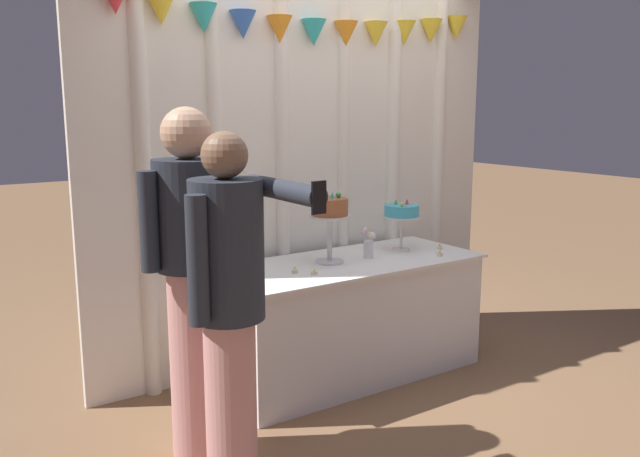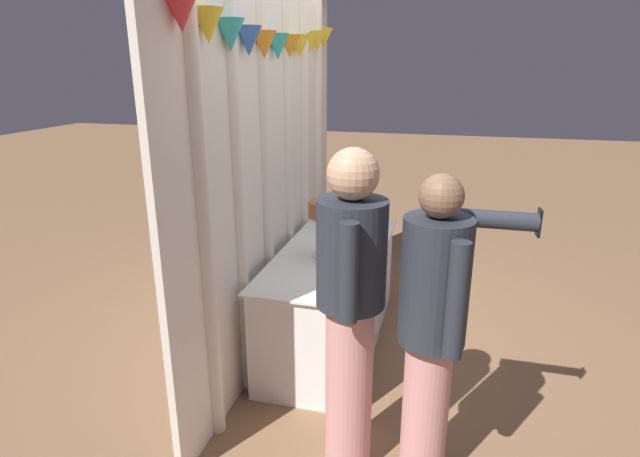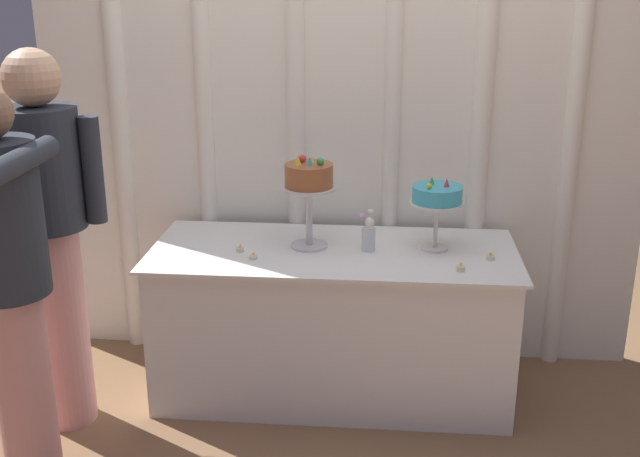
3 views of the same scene
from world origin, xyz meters
name	(u,v)px [view 2 (image 2 of 3)]	position (x,y,z in m)	size (l,w,h in m)	color
ground_plane	(344,343)	(0.00, 0.00, 0.00)	(24.00, 24.00, 0.00)	#846042
draped_curtain	(274,158)	(0.00, 0.52, 1.38)	(3.01, 0.16, 2.61)	white
cake_table	(332,297)	(0.00, 0.10, 0.37)	(1.69, 0.72, 0.73)	white
cake_display_nearleft	(324,213)	(-0.12, 0.13, 1.04)	(0.26, 0.26, 0.44)	silver
cake_display_nearright	(340,201)	(0.46, 0.14, 0.98)	(0.25, 0.25, 0.34)	silver
flower_vase	(337,233)	(0.16, 0.10, 0.81)	(0.07, 0.11, 0.19)	silver
tealight_far_left	(327,273)	(-0.42, 0.04, 0.74)	(0.04, 0.04, 0.04)	beige
tealight_near_left	(343,270)	(-0.35, -0.05, 0.74)	(0.04, 0.04, 0.03)	beige
tealight_near_right	(374,228)	(0.56, -0.12, 0.74)	(0.04, 0.04, 0.04)	beige
tealight_far_right	(359,222)	(0.71, 0.03, 0.74)	(0.04, 0.04, 0.03)	beige
guest_man_dark_suit	(350,304)	(-1.18, -0.27, 0.92)	(0.49, 0.37, 1.67)	#D6938E
guest_man_pink_jacket	(434,324)	(-1.18, -0.66, 0.87)	(0.43, 0.64, 1.57)	#D6938E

